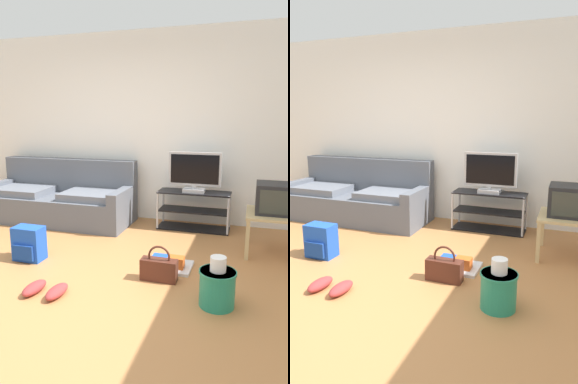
% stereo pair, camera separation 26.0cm
% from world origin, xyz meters
% --- Properties ---
extents(ground_plane, '(9.00, 9.80, 0.02)m').
position_xyz_m(ground_plane, '(0.00, 0.00, -0.01)').
color(ground_plane, '#B27542').
extents(wall_back, '(9.00, 0.10, 2.70)m').
position_xyz_m(wall_back, '(0.00, 2.45, 1.35)').
color(wall_back, white).
rests_on(wall_back, ground_plane).
extents(couch, '(2.14, 0.87, 0.89)m').
position_xyz_m(couch, '(-1.11, 1.93, 0.32)').
color(couch, '#565B66').
rests_on(couch, ground_plane).
extents(tv_stand, '(0.97, 0.36, 0.52)m').
position_xyz_m(tv_stand, '(0.83, 2.09, 0.26)').
color(tv_stand, black).
rests_on(tv_stand, ground_plane).
extents(flat_tv, '(0.70, 0.22, 0.54)m').
position_xyz_m(flat_tv, '(0.83, 2.07, 0.79)').
color(flat_tv, '#B2B2B7').
rests_on(flat_tv, tv_stand).
extents(side_table, '(0.60, 0.60, 0.47)m').
position_xyz_m(side_table, '(1.83, 1.45, 0.41)').
color(side_table, tan).
rests_on(side_table, ground_plane).
extents(crt_tv, '(0.42, 0.42, 0.33)m').
position_xyz_m(crt_tv, '(1.83, 1.47, 0.64)').
color(crt_tv, '#232326').
rests_on(crt_tv, side_table).
extents(backpack, '(0.31, 0.27, 0.37)m').
position_xyz_m(backpack, '(-0.68, 0.50, 0.18)').
color(backpack, blue).
rests_on(backpack, ground_plane).
extents(handbag, '(0.34, 0.13, 0.34)m').
position_xyz_m(handbag, '(0.78, 0.43, 0.11)').
color(handbag, '#4C2319').
rests_on(handbag, ground_plane).
extents(cleaning_bucket, '(0.30, 0.30, 0.42)m').
position_xyz_m(cleaning_bucket, '(1.35, 0.12, 0.18)').
color(cleaning_bucket, '#238466').
rests_on(cleaning_bucket, ground_plane).
extents(sneakers_pair, '(0.37, 0.30, 0.09)m').
position_xyz_m(sneakers_pair, '(-0.09, -0.13, 0.04)').
color(sneakers_pair, '#993333').
rests_on(sneakers_pair, ground_plane).
extents(floor_tray, '(0.47, 0.36, 0.14)m').
position_xyz_m(floor_tray, '(0.80, 0.74, 0.04)').
color(floor_tray, silver).
rests_on(floor_tray, ground_plane).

